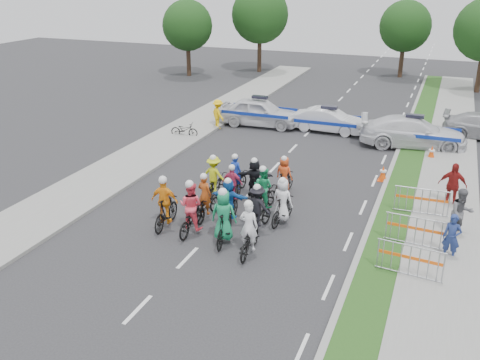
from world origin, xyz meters
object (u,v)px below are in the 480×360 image
at_px(rider_4, 258,212).
at_px(rider_12, 236,180).
at_px(police_car_0, 260,112).
at_px(rider_2, 192,213).
at_px(rider_13, 284,179).
at_px(rider_3, 165,208).
at_px(police_car_1, 328,120).
at_px(rider_10, 214,180).
at_px(tree_0, 187,25).
at_px(barrier_2, 421,203).
at_px(rider_0, 249,236).
at_px(rider_8, 263,194).
at_px(police_car_2, 413,132).
at_px(rider_9, 233,189).
at_px(marshal_hiviz, 218,114).
at_px(tree_4, 405,26).
at_px(parked_bike, 184,130).
at_px(rider_6, 205,203).
at_px(rider_5, 229,203).
at_px(spectator_2, 452,185).
at_px(barrier_1, 415,233).
at_px(cone_1, 432,153).
at_px(rider_11, 255,182).
at_px(tree_3, 260,15).
at_px(spectator_0, 452,237).
at_px(cone_0, 383,173).
at_px(rider_1, 224,222).
at_px(rider_7, 282,205).
at_px(barrier_0, 410,262).

relative_size(rider_4, rider_12, 1.05).
height_order(rider_12, police_car_0, rider_12).
xyz_separation_m(rider_2, rider_13, (1.97, 4.50, -0.08)).
xyz_separation_m(rider_3, police_car_1, (2.69, 13.98, -0.10)).
relative_size(rider_10, police_car_0, 0.39).
xyz_separation_m(police_car_1, tree_0, (-14.98, 12.31, 3.52)).
bearing_deg(rider_4, barrier_2, -137.52).
bearing_deg(rider_0, barrier_2, -138.89).
bearing_deg(rider_13, rider_10, 38.44).
distance_m(rider_8, police_car_2, 11.27).
height_order(rider_4, rider_9, rider_4).
xyz_separation_m(rider_4, marshal_hiviz, (-6.52, 11.37, 0.14)).
distance_m(marshal_hiviz, tree_4, 21.78).
relative_size(rider_10, parked_bike, 1.20).
bearing_deg(rider_13, rider_6, 68.05).
bearing_deg(rider_5, rider_13, -109.07).
distance_m(rider_12, tree_4, 28.89).
bearing_deg(rider_4, spectator_2, -133.16).
relative_size(rider_0, barrier_2, 0.97).
height_order(barrier_1, parked_bike, barrier_1).
height_order(barrier_1, cone_1, barrier_1).
distance_m(rider_4, rider_8, 1.67).
distance_m(rider_3, police_car_2, 14.85).
bearing_deg(rider_11, police_car_1, -104.23).
xyz_separation_m(rider_13, tree_3, (-10.31, 25.82, 4.23)).
bearing_deg(rider_6, cone_1, -117.17).
relative_size(rider_4, police_car_1, 0.46).
relative_size(rider_4, spectator_2, 1.02).
bearing_deg(rider_5, tree_4, -95.42).
relative_size(spectator_0, tree_3, 0.21).
relative_size(rider_10, spectator_2, 1.02).
height_order(rider_8, cone_0, rider_8).
bearing_deg(tree_0, police_car_0, -48.92).
bearing_deg(rider_3, rider_9, -122.47).
bearing_deg(rider_6, police_car_0, -69.70).
bearing_deg(parked_bike, barrier_2, -121.03).
height_order(rider_1, barrier_2, rider_1).
distance_m(rider_2, rider_8, 3.15).
bearing_deg(parked_bike, cone_0, -110.15).
relative_size(rider_7, barrier_0, 0.91).
bearing_deg(rider_12, police_car_1, -90.79).
relative_size(spectator_0, cone_1, 2.20).
bearing_deg(rider_1, tree_0, -69.89).
relative_size(rider_1, tree_4, 0.32).
height_order(police_car_1, spectator_0, spectator_0).
xyz_separation_m(rider_8, tree_3, (-10.06, 27.68, 4.20)).
bearing_deg(police_car_2, rider_7, 152.41).
height_order(police_car_2, barrier_1, police_car_2).
relative_size(marshal_hiviz, barrier_1, 0.84).
relative_size(rider_7, cone_0, 2.61).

